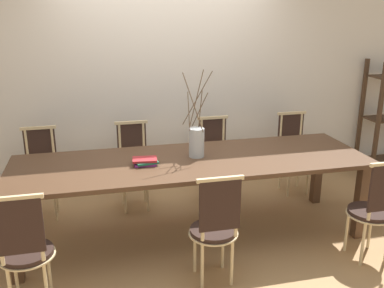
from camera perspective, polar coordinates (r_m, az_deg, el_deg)
The scene contains 12 objects.
ground_plane at distance 4.28m, azimuth 0.00°, elevation -11.95°, with size 16.00×16.00×0.00m, color #A87F51.
wall_rear at distance 5.02m, azimuth -3.50°, elevation 11.73°, with size 12.00×0.06×3.20m.
dining_table at distance 3.98m, azimuth 0.00°, elevation -3.14°, with size 3.29×1.02×0.78m.
chair_near_leftend at distance 3.31m, azimuth -21.38°, elevation -12.77°, with size 0.40×0.40×0.95m.
chair_near_left at distance 3.37m, azimuth 3.12°, elevation -10.82°, with size 0.40×0.40×0.95m.
chair_near_center at distance 3.97m, azimuth 23.18°, elevation -7.74°, with size 0.40×0.40×0.95m.
chair_far_leftend at distance 4.72m, azimuth -19.44°, elevation -3.35°, with size 0.40×0.40×0.95m.
chair_far_left at distance 4.70m, azimuth -7.79°, elevation -2.54°, with size 0.40×0.40×0.95m.
chair_far_center at distance 4.86m, azimuth 3.06°, elevation -1.70°, with size 0.40×0.40×0.95m.
chair_far_right at distance 5.21m, azimuth 13.37°, elevation -0.84°, with size 0.40×0.40×0.95m.
vase_centerpiece at distance 3.99m, azimuth 0.61°, elevation 0.35°, with size 0.32×0.32×0.81m.
book_stack at distance 3.84m, azimuth -6.25°, elevation -2.31°, with size 0.23×0.19×0.06m.
Camera 1 is at (-0.86, -3.62, 2.11)m, focal length 40.00 mm.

